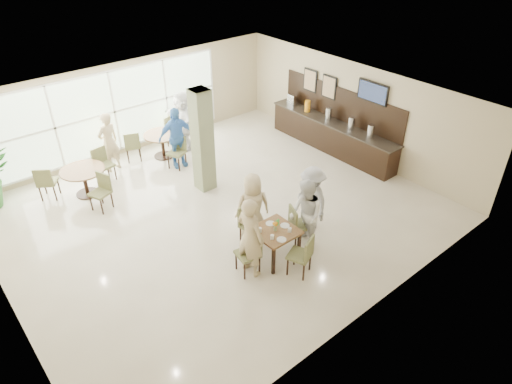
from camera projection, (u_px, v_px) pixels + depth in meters
ground at (220, 211)px, 11.56m from camera, size 10.00×10.00×0.00m
room_shell at (217, 152)px, 10.64m from camera, size 10.00×10.00×10.00m
window_bank at (115, 112)px, 13.41m from camera, size 7.00×0.04×7.00m
column at (203, 141)px, 11.79m from camera, size 0.45×0.45×2.80m
main_table at (275, 234)px, 9.74m from camera, size 0.88×0.88×0.75m
round_table_left at (83, 175)px, 11.94m from camera, size 1.14×1.14×0.75m
round_table_right at (162, 139)px, 13.74m from camera, size 1.10×1.10×0.75m
chairs_main_table at (275, 239)px, 9.88m from camera, size 2.11×2.02×0.95m
chairs_table_left at (84, 180)px, 11.96m from camera, size 2.08×1.99×0.95m
chairs_table_right at (161, 143)px, 13.75m from camera, size 2.08×1.86×0.95m
tabletop_clutter at (276, 229)px, 9.63m from camera, size 0.69×0.76×0.21m
buffet_counter at (332, 134)px, 14.12m from camera, size 0.64×4.70×1.95m
wall_tv at (373, 92)px, 12.67m from camera, size 0.06×1.00×0.58m
framed_art_a at (329, 87)px, 13.87m from camera, size 0.05×0.55×0.70m
framed_art_b at (310, 80)px, 14.39m from camera, size 0.05×0.55×0.70m
teen_left at (250, 237)px, 9.23m from camera, size 0.52×0.72×1.83m
teen_far at (253, 207)px, 10.29m from camera, size 0.91×0.72×1.65m
teen_right at (306, 215)px, 9.99m from camera, size 0.91×1.01×1.69m
teen_standing at (312, 198)px, 10.60m from camera, size 0.84×1.16×1.63m
adult_a at (176, 138)px, 13.08m from camera, size 1.15×0.78×1.81m
adult_b at (183, 120)px, 14.06m from camera, size 0.99×1.80×1.84m
adult_standing at (109, 142)px, 12.89m from camera, size 0.72×0.56×1.76m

